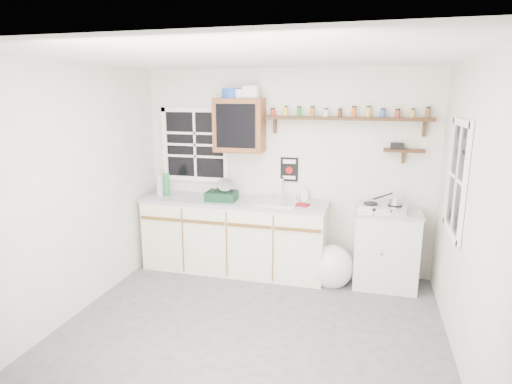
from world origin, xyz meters
TOP-DOWN VIEW (x-y plane):
  - room at (0.00, 0.00)m, footprint 3.64×3.24m
  - main_cabinet at (-0.58, 1.30)m, footprint 2.31×0.63m
  - right_cabinet at (1.25, 1.32)m, footprint 0.73×0.57m
  - sink at (-0.05, 1.30)m, footprint 0.52×0.44m
  - upper_cabinet at (-0.55, 1.44)m, footprint 0.60×0.32m
  - upper_cabinet_clutter at (-0.55, 1.44)m, footprint 0.45×0.24m
  - spice_shelf at (0.73, 1.51)m, footprint 1.91×0.18m
  - secondary_shelf at (1.36, 1.52)m, footprint 0.45×0.16m
  - warning_sign at (0.05, 1.59)m, footprint 0.22×0.02m
  - window_back at (-1.20, 1.59)m, footprint 0.93×0.03m
  - window_right at (1.79, 0.55)m, footprint 0.03×0.78m
  - water_bottles at (-1.52, 1.29)m, footprint 0.15×0.13m
  - dish_rack at (-0.71, 1.24)m, footprint 0.38×0.29m
  - soap_bottle at (0.27, 1.52)m, footprint 0.09×0.09m
  - rag at (0.28, 1.24)m, footprint 0.17×0.16m
  - hotplate at (1.18, 1.31)m, footprint 0.56×0.33m
  - saucepan at (1.31, 1.31)m, footprint 0.32×0.24m
  - trash_bag at (0.65, 1.17)m, footprint 0.46×0.42m

SIDE VIEW (x-z plane):
  - trash_bag at x=0.65m, z-range -0.04..0.49m
  - right_cabinet at x=1.25m, z-range 0.00..0.91m
  - main_cabinet at x=-0.58m, z-range 0.00..0.92m
  - rag at x=0.28m, z-range 0.92..0.94m
  - sink at x=-0.05m, z-range 0.79..1.08m
  - hotplate at x=1.18m, z-range 0.91..0.98m
  - dish_rack at x=-0.71m, z-range 0.87..1.15m
  - soap_bottle at x=0.27m, z-range 0.92..1.10m
  - saucepan at x=1.31m, z-range 0.95..1.10m
  - water_bottles at x=-1.52m, z-range 0.90..1.22m
  - room at x=0.00m, z-range -0.02..2.52m
  - warning_sign at x=0.05m, z-range 1.13..1.43m
  - window_right at x=1.79m, z-range 0.91..1.99m
  - window_back at x=-1.20m, z-range 1.06..2.04m
  - secondary_shelf at x=1.36m, z-range 1.46..1.69m
  - upper_cabinet at x=-0.55m, z-range 1.50..2.15m
  - spice_shelf at x=0.73m, z-range 1.76..2.10m
  - upper_cabinet_clutter at x=-0.55m, z-range 2.14..2.28m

